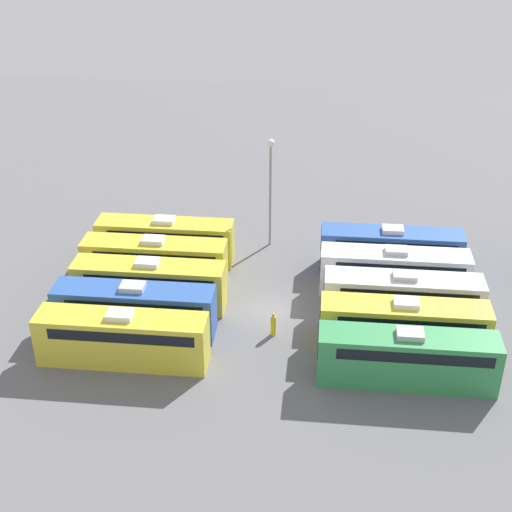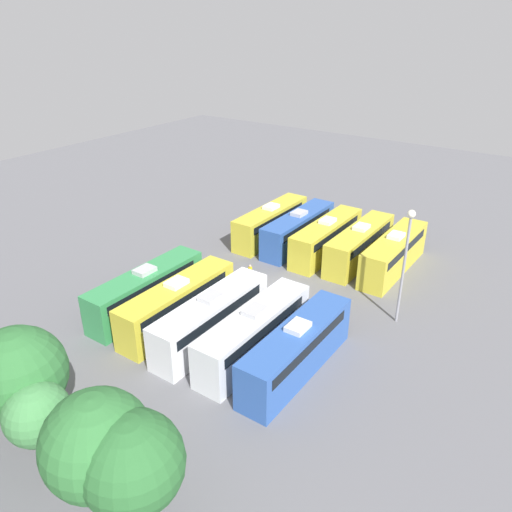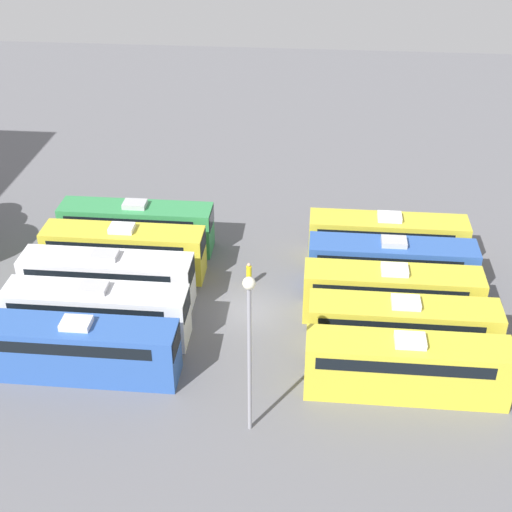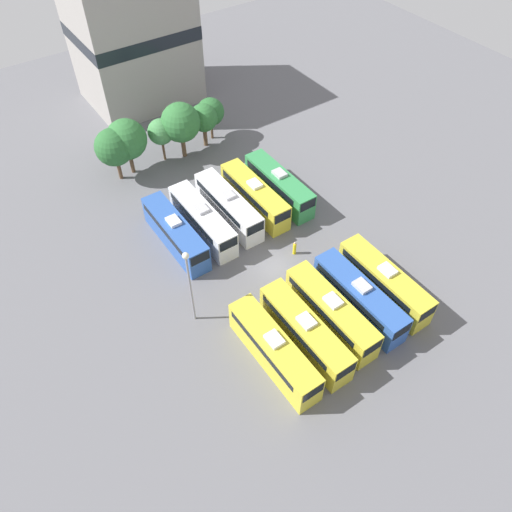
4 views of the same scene
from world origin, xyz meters
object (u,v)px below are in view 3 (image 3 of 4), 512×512
at_px(bus_2, 391,293).
at_px(bus_1, 402,327).
at_px(bus_0, 406,366).
at_px(bus_9, 136,225).
at_px(worker_person, 249,275).
at_px(bus_7, 107,278).
at_px(bus_4, 387,238).
at_px(bus_3, 391,264).
at_px(bus_5, 80,348).
at_px(bus_8, 124,250).
at_px(light_pole, 249,333).
at_px(bus_6, 96,312).

bearing_deg(bus_2, bus_1, -173.46).
bearing_deg(bus_0, bus_1, -1.14).
bearing_deg(bus_9, worker_person, -115.80).
bearing_deg(bus_7, bus_4, -69.56).
distance_m(bus_2, bus_3, 3.33).
bearing_deg(bus_1, bus_3, 1.58).
distance_m(bus_2, bus_5, 18.71).
bearing_deg(bus_9, bus_1, -119.76).
bearing_deg(worker_person, bus_0, -135.59).
bearing_deg(bus_2, worker_person, 72.92).
distance_m(bus_8, worker_person, 8.61).
xyz_separation_m(bus_4, light_pole, (-16.89, 7.81, 4.26)).
height_order(bus_5, bus_9, same).
xyz_separation_m(bus_9, worker_person, (-4.09, -8.47, -1.05)).
relative_size(bus_7, bus_9, 1.00).
bearing_deg(bus_5, bus_3, -59.70).
bearing_deg(bus_3, bus_6, 111.37).
bearing_deg(bus_4, bus_8, 100.29).
bearing_deg(bus_7, bus_2, -89.99).
height_order(bus_0, bus_1, same).
xyz_separation_m(bus_5, worker_person, (9.72, -8.34, -1.05)).
distance_m(bus_2, bus_4, 6.66).
relative_size(bus_7, worker_person, 6.34).
bearing_deg(bus_4, bus_3, -178.96).
height_order(bus_7, bus_9, same).
xyz_separation_m(bus_2, light_pole, (-10.23, 7.67, 4.26)).
height_order(bus_3, bus_9, same).
bearing_deg(bus_8, bus_5, -178.98).
distance_m(bus_7, worker_person, 9.19).
bearing_deg(bus_2, bus_9, 68.57).
bearing_deg(bus_6, bus_0, -100.26).
bearing_deg(light_pole, bus_1, -49.52).
relative_size(bus_4, bus_9, 1.00).
bearing_deg(bus_6, bus_3, -68.63).
bearing_deg(bus_6, light_pole, -124.40).
xyz_separation_m(bus_4, worker_person, (-3.88, 9.18, -1.05)).
relative_size(bus_2, bus_3, 1.00).
xyz_separation_m(bus_6, bus_7, (3.56, 0.32, 0.00)).
distance_m(bus_7, bus_9, 6.88).
relative_size(bus_5, bus_7, 1.00).
relative_size(bus_5, worker_person, 6.34).
xyz_separation_m(bus_6, light_pole, (-6.67, -9.74, 4.26)).
relative_size(bus_2, bus_9, 1.00).
height_order(bus_5, worker_person, bus_5).
relative_size(bus_3, worker_person, 6.34).
xyz_separation_m(bus_5, bus_7, (6.94, 0.36, 0.00)).
height_order(bus_3, bus_5, same).
relative_size(bus_2, bus_8, 1.00).
height_order(bus_2, bus_8, same).
height_order(bus_6, bus_8, same).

